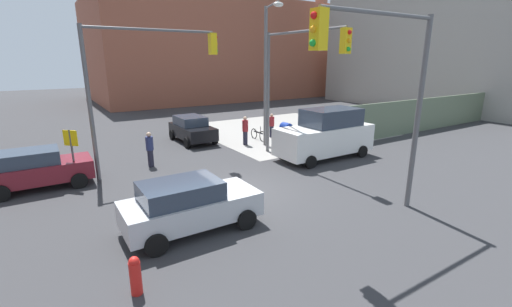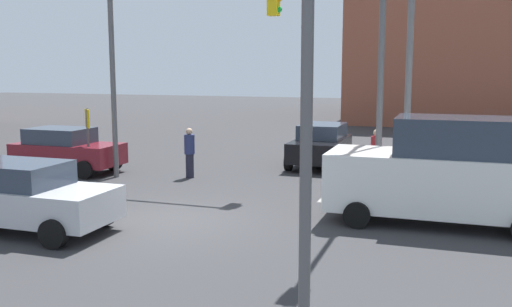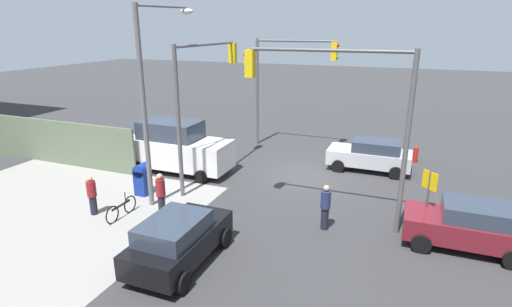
{
  "view_description": "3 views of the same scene",
  "coord_description": "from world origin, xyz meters",
  "px_view_note": "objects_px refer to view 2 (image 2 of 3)",
  "views": [
    {
      "loc": [
        -6.27,
        -11.26,
        5.14
      ],
      "look_at": [
        0.95,
        0.14,
        1.41
      ],
      "focal_mm": 24.0,
      "sensor_mm": 36.0,
      "label": 1
    },
    {
      "loc": [
        6.45,
        -12.49,
        3.77
      ],
      "look_at": [
        1.75,
        1.33,
        1.58
      ],
      "focal_mm": 40.0,
      "sensor_mm": 36.0,
      "label": 2
    },
    {
      "loc": [
        -4.55,
        18.46,
        7.14
      ],
      "look_at": [
        2.09,
        1.74,
        1.43
      ],
      "focal_mm": 28.0,
      "sensor_mm": 36.0,
      "label": 3
    }
  ],
  "objects_px": {
    "pedestrian_crossing": "(458,157)",
    "sedan_maroon": "(66,149)",
    "street_lamp_corner": "(405,37)",
    "coupe_silver": "(24,196)",
    "pedestrian_waiting": "(190,152)",
    "bicycle_leaning_on_fence": "(420,171)",
    "mailbox_blue": "(438,171)",
    "pedestrian_walking_north": "(376,155)",
    "van_white_delivery": "(445,172)",
    "traffic_signal_se_corner": "(186,13)",
    "traffic_signal_ne_corner": "(372,33)",
    "coupe_black": "(321,144)",
    "traffic_signal_nw_corner": "(174,40)"
  },
  "relations": [
    {
      "from": "street_lamp_corner",
      "to": "pedestrian_crossing",
      "type": "distance_m",
      "value": 4.66
    },
    {
      "from": "traffic_signal_se_corner",
      "to": "bicycle_leaning_on_fence",
      "type": "bearing_deg",
      "value": 75.67
    },
    {
      "from": "pedestrian_crossing",
      "to": "sedan_maroon",
      "type": "bearing_deg",
      "value": 29.89
    },
    {
      "from": "traffic_signal_se_corner",
      "to": "mailbox_blue",
      "type": "xyz_separation_m",
      "value": [
        3.59,
        9.5,
        -3.84
      ]
    },
    {
      "from": "traffic_signal_nw_corner",
      "to": "mailbox_blue",
      "type": "distance_m",
      "value": 9.23
    },
    {
      "from": "coupe_silver",
      "to": "van_white_delivery",
      "type": "xyz_separation_m",
      "value": [
        9.24,
        3.78,
        0.44
      ]
    },
    {
      "from": "pedestrian_crossing",
      "to": "pedestrian_walking_north",
      "type": "height_order",
      "value": "pedestrian_walking_north"
    },
    {
      "from": "street_lamp_corner",
      "to": "sedan_maroon",
      "type": "bearing_deg",
      "value": -176.49
    },
    {
      "from": "traffic_signal_se_corner",
      "to": "coupe_silver",
      "type": "xyz_separation_m",
      "value": [
        -5.44,
        2.52,
        -3.76
      ]
    },
    {
      "from": "mailbox_blue",
      "to": "traffic_signal_se_corner",
      "type": "bearing_deg",
      "value": -110.69
    },
    {
      "from": "van_white_delivery",
      "to": "mailbox_blue",
      "type": "bearing_deg",
      "value": 93.87
    },
    {
      "from": "traffic_signal_ne_corner",
      "to": "pedestrian_waiting",
      "type": "relative_size",
      "value": 3.74
    },
    {
      "from": "pedestrian_waiting",
      "to": "pedestrian_crossing",
      "type": "bearing_deg",
      "value": -102.79
    },
    {
      "from": "van_white_delivery",
      "to": "pedestrian_waiting",
      "type": "bearing_deg",
      "value": 158.0
    },
    {
      "from": "traffic_signal_se_corner",
      "to": "van_white_delivery",
      "type": "relative_size",
      "value": 1.2
    },
    {
      "from": "van_white_delivery",
      "to": "pedestrian_crossing",
      "type": "relative_size",
      "value": 3.34
    },
    {
      "from": "mailbox_blue",
      "to": "pedestrian_waiting",
      "type": "xyz_separation_m",
      "value": [
        -8.2,
        0.2,
        0.14
      ]
    },
    {
      "from": "coupe_black",
      "to": "traffic_signal_se_corner",
      "type": "bearing_deg",
      "value": -86.44
    },
    {
      "from": "traffic_signal_nw_corner",
      "to": "pedestrian_crossing",
      "type": "height_order",
      "value": "traffic_signal_nw_corner"
    },
    {
      "from": "pedestrian_waiting",
      "to": "pedestrian_walking_north",
      "type": "xyz_separation_m",
      "value": [
        6.2,
        1.3,
        0.02
      ]
    },
    {
      "from": "traffic_signal_nw_corner",
      "to": "traffic_signal_se_corner",
      "type": "height_order",
      "value": "same"
    },
    {
      "from": "coupe_silver",
      "to": "pedestrian_crossing",
      "type": "xyz_separation_m",
      "value": [
        9.62,
        9.38,
        -0.01
      ]
    },
    {
      "from": "sedan_maroon",
      "to": "pedestrian_walking_north",
      "type": "height_order",
      "value": "pedestrian_walking_north"
    },
    {
      "from": "street_lamp_corner",
      "to": "coupe_silver",
      "type": "relative_size",
      "value": 1.93
    },
    {
      "from": "traffic_signal_ne_corner",
      "to": "pedestrian_crossing",
      "type": "distance_m",
      "value": 6.81
    },
    {
      "from": "pedestrian_crossing",
      "to": "pedestrian_walking_north",
      "type": "xyz_separation_m",
      "value": [
        -2.6,
        -0.9,
        0.09
      ]
    },
    {
      "from": "traffic_signal_se_corner",
      "to": "van_white_delivery",
      "type": "distance_m",
      "value": 8.07
    },
    {
      "from": "traffic_signal_ne_corner",
      "to": "pedestrian_walking_north",
      "type": "distance_m",
      "value": 5.66
    },
    {
      "from": "traffic_signal_nw_corner",
      "to": "pedestrian_crossing",
      "type": "xyz_separation_m",
      "value": [
        8.95,
        2.9,
        -3.83
      ]
    },
    {
      "from": "coupe_silver",
      "to": "sedan_maroon",
      "type": "bearing_deg",
      "value": 120.17
    },
    {
      "from": "van_white_delivery",
      "to": "pedestrian_waiting",
      "type": "height_order",
      "value": "van_white_delivery"
    },
    {
      "from": "sedan_maroon",
      "to": "pedestrian_waiting",
      "type": "distance_m",
      "value": 4.75
    },
    {
      "from": "pedestrian_crossing",
      "to": "pedestrian_waiting",
      "type": "relative_size",
      "value": 0.93
    },
    {
      "from": "street_lamp_corner",
      "to": "traffic_signal_ne_corner",
      "type": "bearing_deg",
      "value": -100.25
    },
    {
      "from": "coupe_black",
      "to": "van_white_delivery",
      "type": "relative_size",
      "value": 0.73
    },
    {
      "from": "street_lamp_corner",
      "to": "coupe_black",
      "type": "relative_size",
      "value": 2.03
    },
    {
      "from": "traffic_signal_ne_corner",
      "to": "traffic_signal_se_corner",
      "type": "bearing_deg",
      "value": -105.62
    },
    {
      "from": "mailbox_blue",
      "to": "pedestrian_walking_north",
      "type": "height_order",
      "value": "pedestrian_walking_north"
    },
    {
      "from": "pedestrian_waiting",
      "to": "bicycle_leaning_on_fence",
      "type": "height_order",
      "value": "pedestrian_waiting"
    },
    {
      "from": "traffic_signal_ne_corner",
      "to": "mailbox_blue",
      "type": "relative_size",
      "value": 4.55
    },
    {
      "from": "traffic_signal_se_corner",
      "to": "mailbox_blue",
      "type": "relative_size",
      "value": 4.55
    },
    {
      "from": "traffic_signal_ne_corner",
      "to": "sedan_maroon",
      "type": "height_order",
      "value": "traffic_signal_ne_corner"
    },
    {
      "from": "sedan_maroon",
      "to": "van_white_delivery",
      "type": "height_order",
      "value": "van_white_delivery"
    },
    {
      "from": "traffic_signal_nw_corner",
      "to": "pedestrian_waiting",
      "type": "distance_m",
      "value": 3.83
    },
    {
      "from": "van_white_delivery",
      "to": "traffic_signal_se_corner",
      "type": "bearing_deg",
      "value": -121.12
    },
    {
      "from": "pedestrian_crossing",
      "to": "traffic_signal_nw_corner",
      "type": "bearing_deg",
      "value": 36.67
    },
    {
      "from": "traffic_signal_se_corner",
      "to": "bicycle_leaning_on_fence",
      "type": "xyz_separation_m",
      "value": [
        2.99,
        11.7,
        -4.26
      ]
    },
    {
      "from": "coupe_silver",
      "to": "pedestrian_waiting",
      "type": "distance_m",
      "value": 7.23
    },
    {
      "from": "traffic_signal_nw_corner",
      "to": "van_white_delivery",
      "type": "height_order",
      "value": "traffic_signal_nw_corner"
    },
    {
      "from": "sedan_maroon",
      "to": "mailbox_blue",
      "type": "bearing_deg",
      "value": 1.21
    }
  ]
}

